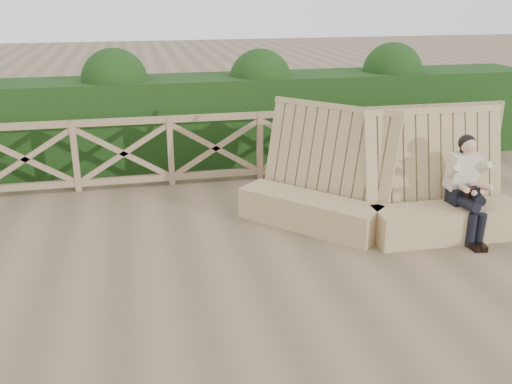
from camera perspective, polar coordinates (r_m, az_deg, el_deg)
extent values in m
plane|color=brown|center=(6.08, 1.02, -9.24)|extent=(60.00, 60.00, 0.00)
cube|color=#947C54|center=(7.45, 5.29, -1.94)|extent=(1.64, 1.73, 0.41)
cube|color=#947C54|center=(7.48, 6.47, 2.78)|extent=(1.59, 1.68, 1.53)
cube|color=#947C54|center=(7.47, 18.60, -2.87)|extent=(1.89, 0.54, 0.41)
cube|color=#947C54|center=(7.50, 18.08, 1.96)|extent=(1.89, 0.47, 1.53)
cube|color=black|center=(7.54, 19.88, -0.32)|extent=(0.34, 0.25, 0.20)
cube|color=beige|center=(7.48, 19.96, 1.99)|extent=(0.37, 0.28, 0.47)
sphere|color=tan|center=(7.35, 20.46, 4.42)|extent=(0.20, 0.20, 0.19)
sphere|color=black|center=(7.37, 20.34, 4.62)|extent=(0.22, 0.22, 0.21)
cylinder|color=black|center=(7.36, 20.17, -1.00)|extent=(0.16, 0.42, 0.14)
cylinder|color=black|center=(7.43, 21.06, -0.39)|extent=(0.16, 0.43, 0.15)
cylinder|color=black|center=(7.31, 20.73, -3.65)|extent=(0.11, 0.11, 0.41)
cylinder|color=black|center=(7.35, 21.49, -3.59)|extent=(0.11, 0.11, 0.41)
cube|color=black|center=(7.31, 20.93, -5.09)|extent=(0.09, 0.22, 0.07)
cube|color=black|center=(7.35, 21.58, -5.04)|extent=(0.09, 0.22, 0.07)
cube|color=black|center=(7.40, 20.78, -0.07)|extent=(0.20, 0.12, 0.13)
cube|color=black|center=(7.26, 21.36, -0.05)|extent=(0.07, 0.08, 0.11)
cube|color=#886F4F|center=(8.97, -4.14, 7.48)|extent=(10.10, 0.07, 0.10)
cube|color=#886F4F|center=(9.21, -4.00, 1.82)|extent=(10.10, 0.07, 0.10)
cube|color=black|center=(10.19, -5.10, 7.22)|extent=(12.00, 1.20, 1.50)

